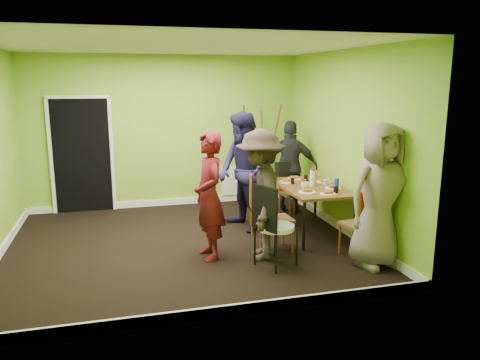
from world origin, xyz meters
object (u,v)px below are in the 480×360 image
object	(u,v)px
chair_back_end	(288,178)
chair_front_end	(363,219)
dining_table	(311,190)
person_front_end	(380,195)
easel	(260,155)
person_back_end	(290,167)
chair_left_near	(271,213)
chair_left_far	(257,199)
person_standing	(209,196)
orange_bottle	(305,182)
chair_bentwood	(272,222)
person_left_far	(243,172)
person_left_near	(260,195)
blue_bottle	(336,184)
thermos	(312,178)

from	to	relation	value
chair_back_end	chair_front_end	distance (m)	2.21
dining_table	person_front_end	size ratio (longest dim) A/B	0.81
easel	person_back_end	bearing A→B (deg)	-67.66
chair_back_end	chair_front_end	xyz separation A→B (m)	(0.24, -2.20, -0.13)
chair_left_near	easel	size ratio (longest dim) A/B	0.51
person_back_end	chair_left_far	bearing A→B (deg)	68.82
chair_back_end	person_standing	world-z (taller)	person_standing
chair_front_end	orange_bottle	xyz separation A→B (m)	(-0.27, 1.34, 0.24)
chair_left_near	chair_bentwood	xyz separation A→B (m)	(-0.18, -0.56, 0.05)
chair_left_far	person_left_far	xyz separation A→B (m)	(-0.19, 0.15, 0.41)
person_standing	person_left_far	bearing A→B (deg)	138.15
easel	person_left_near	world-z (taller)	easel
chair_back_end	blue_bottle	world-z (taller)	chair_back_end
thermos	blue_bottle	distance (m)	0.43
thermos	person_standing	size ratio (longest dim) A/B	0.14
chair_front_end	person_front_end	distance (m)	0.47
chair_left_far	blue_bottle	size ratio (longest dim) A/B	5.16
chair_left_far	person_back_end	size ratio (longest dim) A/B	0.57
chair_left_near	person_left_far	distance (m)	1.11
person_left_far	person_front_end	xyz separation A→B (m)	(1.28, -1.87, -0.01)
chair_left_near	person_back_end	bearing A→B (deg)	149.23
person_left_far	person_front_end	size ratio (longest dim) A/B	1.01
thermos	person_front_end	world-z (taller)	person_front_end
chair_left_far	person_left_near	xyz separation A→B (m)	(-0.28, -1.08, 0.34)
chair_back_end	chair_left_far	bearing A→B (deg)	29.59
person_left_near	person_back_end	distance (m)	2.29
person_standing	person_left_far	size ratio (longest dim) A/B	0.91
person_standing	thermos	bearing A→B (deg)	103.38
person_left_near	person_left_far	bearing A→B (deg)	-172.17
person_left_near	chair_bentwood	bearing A→B (deg)	19.47
blue_bottle	person_standing	xyz separation A→B (m)	(-1.96, -0.27, 0.01)
person_left_near	chair_front_end	bearing A→B (deg)	86.02
chair_bentwood	person_left_near	size ratio (longest dim) A/B	0.63
chair_bentwood	person_back_end	world-z (taller)	person_back_end
chair_bentwood	person_front_end	world-z (taller)	person_front_end
blue_bottle	person_standing	size ratio (longest dim) A/B	0.11
easel	thermos	world-z (taller)	easel
chair_bentwood	person_left_near	distance (m)	0.45
blue_bottle	orange_bottle	xyz separation A→B (m)	(-0.28, 0.51, -0.05)
chair_left_near	person_front_end	world-z (taller)	person_front_end
blue_bottle	easel	bearing A→B (deg)	101.47
person_left_far	easel	bearing A→B (deg)	137.52
chair_front_end	orange_bottle	world-z (taller)	chair_front_end
chair_left_near	person_front_end	xyz separation A→B (m)	(1.15, -0.83, 0.38)
chair_front_end	chair_back_end	bearing A→B (deg)	84.77
chair_left_far	chair_left_near	bearing A→B (deg)	9.41
dining_table	chair_left_near	distance (m)	1.03
dining_table	chair_bentwood	distance (m)	1.54
easel	orange_bottle	bearing A→B (deg)	-84.09
chair_front_end	easel	world-z (taller)	easel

